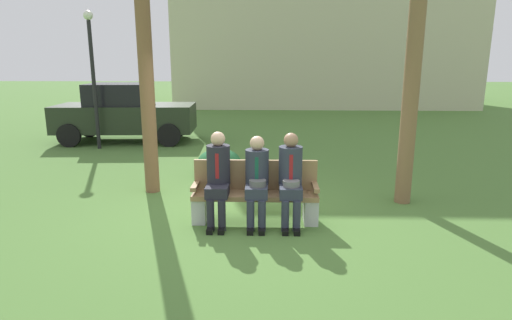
{
  "coord_description": "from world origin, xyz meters",
  "views": [
    {
      "loc": [
        0.49,
        -6.25,
        2.37
      ],
      "look_at": [
        0.28,
        0.14,
        0.85
      ],
      "focal_mm": 30.04,
      "sensor_mm": 36.0,
      "label": 1
    }
  ],
  "objects_px": {
    "park_bench": "(255,194)",
    "seated_man_right": "(291,175)",
    "street_lamp": "(92,66)",
    "seated_man_left": "(218,174)",
    "seated_man_middle": "(257,176)",
    "shrub_near_bench": "(219,162)",
    "parked_car_near": "(124,113)"
  },
  "relations": [
    {
      "from": "seated_man_right",
      "to": "shrub_near_bench",
      "type": "distance_m",
      "value": 2.98
    },
    {
      "from": "park_bench",
      "to": "seated_man_middle",
      "type": "height_order",
      "value": "seated_man_middle"
    },
    {
      "from": "seated_man_left",
      "to": "seated_man_middle",
      "type": "height_order",
      "value": "seated_man_left"
    },
    {
      "from": "seated_man_middle",
      "to": "shrub_near_bench",
      "type": "relative_size",
      "value": 1.43
    },
    {
      "from": "seated_man_left",
      "to": "seated_man_right",
      "type": "relative_size",
      "value": 1.01
    },
    {
      "from": "seated_man_left",
      "to": "seated_man_middle",
      "type": "bearing_deg",
      "value": -1.16
    },
    {
      "from": "parked_car_near",
      "to": "seated_man_left",
      "type": "bearing_deg",
      "value": -61.12
    },
    {
      "from": "seated_man_right",
      "to": "street_lamp",
      "type": "bearing_deg",
      "value": 132.98
    },
    {
      "from": "seated_man_left",
      "to": "seated_man_right",
      "type": "xyz_separation_m",
      "value": [
        1.05,
        -0.01,
        -0.01
      ]
    },
    {
      "from": "seated_man_right",
      "to": "shrub_near_bench",
      "type": "xyz_separation_m",
      "value": [
        -1.34,
        2.62,
        -0.46
      ]
    },
    {
      "from": "seated_man_right",
      "to": "parked_car_near",
      "type": "height_order",
      "value": "parked_car_near"
    },
    {
      "from": "seated_man_left",
      "to": "parked_car_near",
      "type": "height_order",
      "value": "parked_car_near"
    },
    {
      "from": "seated_man_right",
      "to": "street_lamp",
      "type": "height_order",
      "value": "street_lamp"
    },
    {
      "from": "shrub_near_bench",
      "to": "street_lamp",
      "type": "distance_m",
      "value": 4.84
    },
    {
      "from": "seated_man_left",
      "to": "shrub_near_bench",
      "type": "xyz_separation_m",
      "value": [
        -0.3,
        2.61,
        -0.47
      ]
    },
    {
      "from": "shrub_near_bench",
      "to": "parked_car_near",
      "type": "xyz_separation_m",
      "value": [
        -3.17,
        3.67,
        0.56
      ]
    },
    {
      "from": "shrub_near_bench",
      "to": "street_lamp",
      "type": "height_order",
      "value": "street_lamp"
    },
    {
      "from": "seated_man_left",
      "to": "shrub_near_bench",
      "type": "distance_m",
      "value": 2.67
    },
    {
      "from": "shrub_near_bench",
      "to": "park_bench",
      "type": "bearing_deg",
      "value": -71.56
    },
    {
      "from": "seated_man_left",
      "to": "street_lamp",
      "type": "bearing_deg",
      "value": 126.29
    },
    {
      "from": "parked_car_near",
      "to": "street_lamp",
      "type": "relative_size",
      "value": 1.12
    },
    {
      "from": "seated_man_right",
      "to": "seated_man_left",
      "type": "bearing_deg",
      "value": 179.63
    },
    {
      "from": "shrub_near_bench",
      "to": "street_lamp",
      "type": "bearing_deg",
      "value": 143.35
    },
    {
      "from": "park_bench",
      "to": "seated_man_right",
      "type": "bearing_deg",
      "value": -13.89
    },
    {
      "from": "park_bench",
      "to": "seated_man_left",
      "type": "height_order",
      "value": "seated_man_left"
    },
    {
      "from": "seated_man_left",
      "to": "parked_car_near",
      "type": "bearing_deg",
      "value": 118.88
    },
    {
      "from": "street_lamp",
      "to": "seated_man_middle",
      "type": "bearing_deg",
      "value": -49.99
    },
    {
      "from": "park_bench",
      "to": "seated_man_right",
      "type": "xyz_separation_m",
      "value": [
        0.51,
        -0.13,
        0.32
      ]
    },
    {
      "from": "park_bench",
      "to": "parked_car_near",
      "type": "relative_size",
      "value": 0.46
    },
    {
      "from": "parked_car_near",
      "to": "street_lamp",
      "type": "bearing_deg",
      "value": -111.57
    },
    {
      "from": "shrub_near_bench",
      "to": "seated_man_middle",
      "type": "bearing_deg",
      "value": -71.86
    },
    {
      "from": "seated_man_middle",
      "to": "parked_car_near",
      "type": "distance_m",
      "value": 7.47
    }
  ]
}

